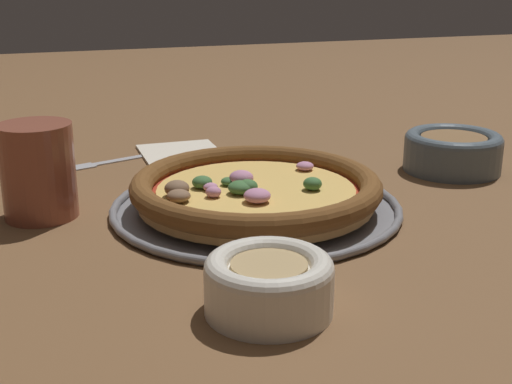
{
  "coord_description": "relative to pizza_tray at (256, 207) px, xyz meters",
  "views": [
    {
      "loc": [
        0.7,
        -0.23,
        0.27
      ],
      "look_at": [
        0.0,
        0.0,
        0.02
      ],
      "focal_mm": 50.0,
      "sensor_mm": 36.0,
      "label": 1
    }
  ],
  "objects": [
    {
      "name": "drinking_cup",
      "position": [
        -0.06,
        -0.22,
        0.05
      ],
      "size": [
        0.08,
        0.08,
        0.1
      ],
      "color": "brown",
      "rests_on": "ground_plane"
    },
    {
      "name": "bowl_far",
      "position": [
        -0.07,
        0.29,
        0.02
      ],
      "size": [
        0.13,
        0.13,
        0.05
      ],
      "color": "slate",
      "rests_on": "ground_plane"
    },
    {
      "name": "napkin",
      "position": [
        -0.26,
        -0.03,
        -0.0
      ],
      "size": [
        0.12,
        0.11,
        0.01
      ],
      "rotation": [
        0.0,
        0.0,
        0.0
      ],
      "color": "beige",
      "rests_on": "ground_plane"
    },
    {
      "name": "pizza_tray",
      "position": [
        0.0,
        0.0,
        0.0
      ],
      "size": [
        0.32,
        0.32,
        0.01
      ],
      "color": "gray",
      "rests_on": "ground_plane"
    },
    {
      "name": "pizza",
      "position": [
        0.0,
        -0.0,
        0.02
      ],
      "size": [
        0.28,
        0.28,
        0.03
      ],
      "color": "tan",
      "rests_on": "pizza_tray"
    },
    {
      "name": "fork",
      "position": [
        -0.25,
        -0.12,
        -0.0
      ],
      "size": [
        0.07,
        0.18,
        0.0
      ],
      "rotation": [
        0.0,
        0.0,
        5.03
      ],
      "color": "#B7B7BC",
      "rests_on": "ground_plane"
    },
    {
      "name": "bowl_near",
      "position": [
        0.23,
        -0.06,
        0.02
      ],
      "size": [
        0.1,
        0.1,
        0.05
      ],
      "color": "silver",
      "rests_on": "ground_plane"
    },
    {
      "name": "ground_plane",
      "position": [
        0.0,
        0.0,
        -0.0
      ],
      "size": [
        3.0,
        3.0,
        0.0
      ],
      "primitive_type": "plane",
      "color": "brown"
    }
  ]
}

